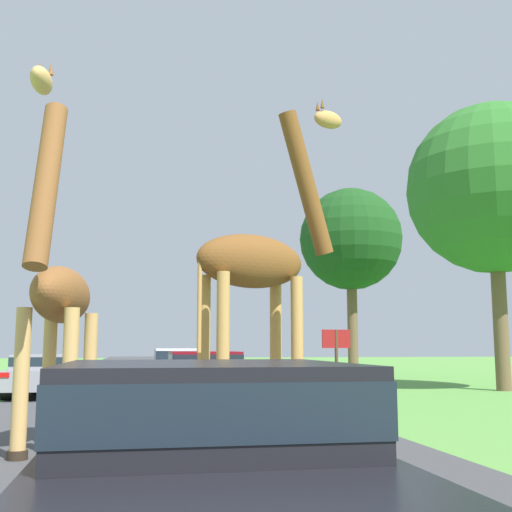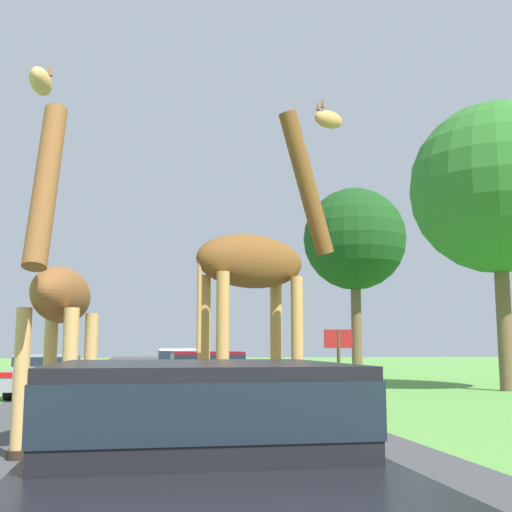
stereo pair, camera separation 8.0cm
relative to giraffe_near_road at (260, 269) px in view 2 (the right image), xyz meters
The scene contains 10 objects.
road 20.47m from the giraffe_near_road, 94.04° to the left, with size 7.48×120.00×0.00m.
giraffe_near_road is the anchor object (origin of this frame).
giraffe_companion 2.95m from the giraffe_near_road, behind, with size 1.02×3.03×4.97m.
car_lead_maroon 6.09m from the giraffe_near_road, 104.24° to the right, with size 1.82×4.03×1.33m.
car_queue_right 6.45m from the giraffe_near_road, 91.76° to the left, with size 1.81×4.08×1.29m.
car_queue_left 14.05m from the giraffe_near_road, 91.27° to the left, with size 1.81×4.26×1.33m.
car_far_ahead 11.12m from the giraffe_near_road, 113.67° to the left, with size 1.82×4.08×1.18m.
tree_left_edge 14.37m from the giraffe_near_road, 44.40° to the left, with size 5.74×5.74×9.54m.
tree_right_cluster 22.71m from the giraffe_near_road, 67.34° to the left, with size 5.08×5.08×9.25m.
sign_post 6.31m from the giraffe_near_road, 61.81° to the left, with size 0.70×0.08×1.82m.
Camera 2 is at (-0.34, 0.24, 1.43)m, focal length 45.00 mm.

